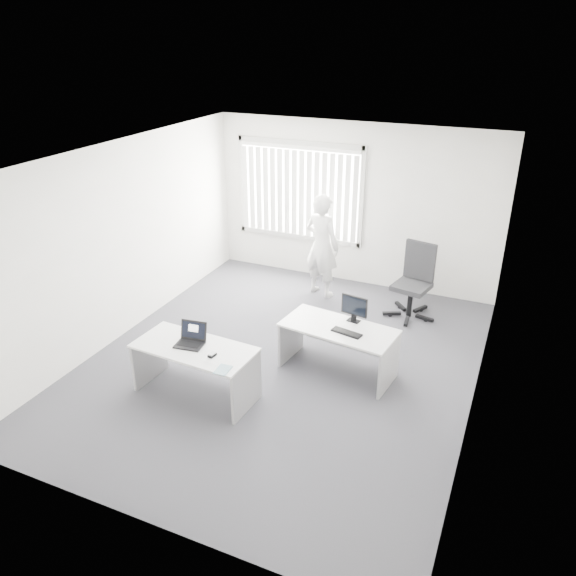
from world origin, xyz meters
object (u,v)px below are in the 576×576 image
at_px(desk_far, 338,340).
at_px(person, 322,246).
at_px(laptop, 189,336).
at_px(monitor, 354,309).
at_px(desk_near, 195,360).
at_px(office_chair, 412,294).

relative_size(desk_far, person, 0.88).
height_order(laptop, monitor, monitor).
relative_size(desk_near, monitor, 4.17).
bearing_deg(office_chair, monitor, -90.88).
relative_size(person, laptop, 5.24).
xyz_separation_m(desk_near, desk_far, (1.43, 1.18, -0.01)).
distance_m(person, laptop, 3.38).
bearing_deg(office_chair, desk_near, -109.54).
distance_m(desk_far, office_chair, 2.07).
bearing_deg(desk_near, monitor, 45.52).
bearing_deg(office_chair, desk_far, -92.78).
xyz_separation_m(desk_far, monitor, (0.12, 0.23, 0.37)).
relative_size(desk_far, office_chair, 1.31).
bearing_deg(monitor, desk_far, -108.82).
xyz_separation_m(desk_far, office_chair, (0.54, 2.00, -0.12)).
bearing_deg(monitor, laptop, -129.64).
relative_size(desk_near, office_chair, 1.29).
bearing_deg(person, office_chair, -169.86).
height_order(desk_far, monitor, monitor).
height_order(desk_far, office_chair, office_chair).
bearing_deg(desk_near, desk_far, 42.77).
height_order(person, monitor, person).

